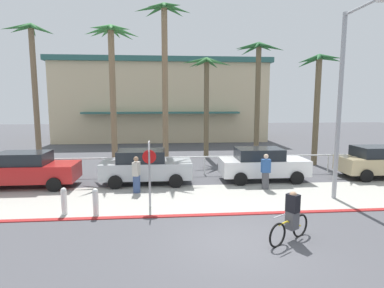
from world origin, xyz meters
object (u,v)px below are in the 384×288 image
Objects in this scene: palm_tree_2 at (165,48)px; car_red_0 at (28,169)px; bollard_0 at (64,201)px; palm_tree_4 at (258,70)px; car_white_2 at (262,164)px; pedestrian_0 at (136,176)px; bollard_1 at (96,202)px; palm_tree_3 at (206,81)px; palm_tree_5 at (318,84)px; car_tan_3 at (380,162)px; car_silver_1 at (146,166)px; stop_sign_bike_lane at (149,165)px; palm_tree_0 at (33,62)px; streetlight_curb at (343,96)px; palm_tree_1 at (112,60)px; cyclist_yellow_0 at (291,218)px; pedestrian_1 at (266,173)px.

car_red_0 is (-6.50, -4.55, -6.40)m from palm_tree_2.
palm_tree_4 is (10.06, 10.26, 5.69)m from bollard_0.
car_white_2 is at bearing -103.56° from palm_tree_4.
pedestrian_0 is (-6.25, -1.67, -0.11)m from car_white_2.
bollard_1 is 0.14× the size of palm_tree_3.
car_tan_3 is at bearing -62.71° from palm_tree_5.
car_silver_1 is at bearing 56.98° from bollard_0.
stop_sign_bike_lane is 0.28× the size of palm_tree_0.
palm_tree_3 is (-4.11, 10.37, 1.24)m from streetlight_curb.
pedestrian_0 is (-12.73, -1.76, -0.11)m from car_tan_3.
stop_sign_bike_lane is at bearing -71.91° from palm_tree_1.
car_silver_1 is 2.67× the size of pedestrian_0.
palm_tree_4 reaches higher than car_white_2.
cyclist_yellow_0 is (10.12, -6.65, -0.18)m from car_red_0.
bollard_0 is 0.14× the size of palm_tree_5.
streetlight_curb is at bearing -141.18° from car_tan_3.
palm_tree_1 reaches higher than pedestrian_1.
bollard_1 is at bearing -85.93° from palm_tree_1.
palm_tree_0 reaches higher than car_tan_3.
palm_tree_3 reaches higher than bollard_1.
palm_tree_0 is 1.12× the size of palm_tree_4.
palm_tree_2 reaches higher than car_red_0.
cyclist_yellow_0 is (4.24, -3.27, -0.98)m from stop_sign_bike_lane.
car_red_0 is (-13.54, 3.14, -3.41)m from streetlight_curb.
bollard_1 is 0.64× the size of cyclist_yellow_0.
car_white_2 is (8.04, -3.89, -5.64)m from palm_tree_1.
car_tan_3 is at bearing -49.97° from palm_tree_4.
palm_tree_4 is (9.50, 2.17, -0.31)m from palm_tree_1.
palm_tree_0 is 2.06× the size of car_tan_3.
car_silver_1 is at bearing 165.20° from pedestrian_1.
palm_tree_3 is at bearing 111.63° from streetlight_curb.
palm_tree_0 is at bearing 155.73° from palm_tree_1.
palm_tree_2 is at bearing 107.87° from cyclist_yellow_0.
palm_tree_2 is at bearing -137.48° from palm_tree_3.
bollard_1 is at bearing -149.41° from car_white_2.
palm_tree_2 reaches higher than palm_tree_3.
stop_sign_bike_lane is 11.83m from palm_tree_3.
palm_tree_0 is 5.51× the size of pedestrian_0.
palm_tree_0 reaches higher than bollard_1.
bollard_1 is 15.24m from palm_tree_5.
palm_tree_1 is at bearing 165.32° from car_tan_3.
pedestrian_1 is at bearing -14.80° from car_silver_1.
palm_tree_1 is 7.81m from car_red_0.
car_red_0 is at bearing -178.77° from car_tan_3.
cyclist_yellow_0 is (0.69, -13.88, -4.82)m from palm_tree_3.
palm_tree_0 is (-15.65, 9.81, 2.33)m from streetlight_curb.
palm_tree_2 is 7.81m from car_silver_1.
palm_tree_2 is 1.39× the size of palm_tree_3.
cyclist_yellow_0 is at bearing -100.40° from pedestrian_1.
bollard_0 is 0.60× the size of pedestrian_1.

